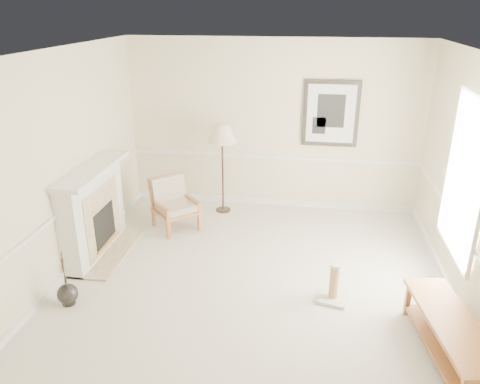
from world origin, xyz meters
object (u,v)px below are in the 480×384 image
scratching_post (334,289)px  floor_vase (68,294)px  floor_lamp (222,136)px  armchair (173,201)px  bench (450,333)px

scratching_post → floor_vase: bearing=-169.7°
floor_lamp → scratching_post: size_ratio=3.14×
floor_lamp → floor_vase: bearing=-114.2°
floor_lamp → scratching_post: (1.83, -2.41, -1.20)m
floor_lamp → scratching_post: floor_lamp is taller
floor_vase → scratching_post: size_ratio=1.46×
armchair → scratching_post: bearing=-77.0°
scratching_post → armchair: bearing=145.9°
floor_vase → scratching_post: floor_vase is taller
bench → scratching_post: (-1.13, 0.85, -0.14)m
bench → scratching_post: 1.42m
scratching_post → bench: bearing=-37.0°
armchair → floor_lamp: (0.68, 0.72, 0.92)m
armchair → floor_lamp: floor_lamp is taller
floor_vase → armchair: 2.39m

